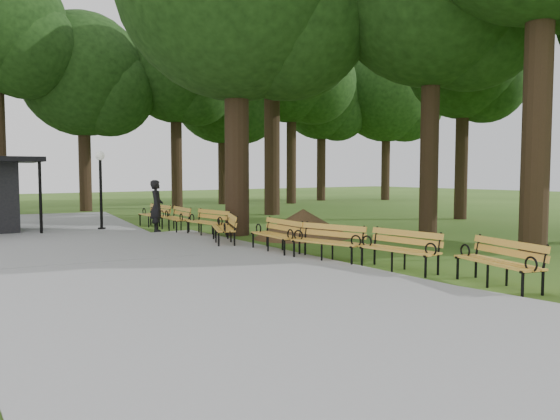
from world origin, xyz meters
TOP-DOWN VIEW (x-y plane):
  - ground at (0.00, 0.00)m, footprint 100.00×100.00m
  - path at (-4.00, 3.00)m, footprint 12.00×38.00m
  - person at (-0.89, 11.24)m, footprint 0.68×0.78m
  - lamp_post at (-2.28, 12.95)m, footprint 0.32×0.32m
  - dirt_mound at (2.27, 7.04)m, footprint 2.81×2.81m
  - bench_2 at (0.50, -0.88)m, footprint 1.12×2.00m
  - bench_3 at (0.27, 1.27)m, footprint 0.80×1.95m
  - bench_4 at (-0.13, 3.10)m, footprint 1.08×2.00m
  - bench_5 at (-0.30, 4.96)m, footprint 0.81×1.95m
  - bench_6 at (-0.56, 7.22)m, footprint 1.36×2.00m
  - bench_7 at (-0.06, 9.16)m, footprint 0.81×1.95m
  - bench_8 at (-0.25, 11.17)m, footprint 0.86×1.96m
  - bench_9 at (-0.28, 12.95)m, footprint 0.67×1.91m
  - lawn_tree_4 at (6.80, 15.20)m, footprint 6.97×6.97m
  - lawn_tree_5 at (12.18, 8.25)m, footprint 4.96×4.96m
  - tree_backdrop at (6.76, 23.12)m, footprint 37.71×10.13m

SIDE VIEW (x-z plane):
  - ground at x=0.00m, z-range 0.00..0.00m
  - path at x=-4.00m, z-range 0.00..0.06m
  - bench_2 at x=0.50m, z-range 0.00..0.88m
  - bench_3 at x=0.27m, z-range 0.00..0.88m
  - bench_4 at x=-0.13m, z-range 0.00..0.88m
  - bench_5 at x=-0.30m, z-range 0.00..0.88m
  - bench_6 at x=-0.56m, z-range 0.00..0.88m
  - bench_7 at x=-0.06m, z-range 0.00..0.88m
  - bench_8 at x=-0.25m, z-range 0.00..0.88m
  - bench_9 at x=-0.28m, z-range 0.00..0.88m
  - dirt_mound at x=2.27m, z-range 0.00..0.92m
  - person at x=-0.89m, z-range 0.00..1.82m
  - lamp_post at x=-2.28m, z-range 0.65..3.48m
  - lawn_tree_5 at x=12.18m, z-range 2.15..11.54m
  - tree_backdrop at x=6.76m, z-range 0.00..16.70m
  - lawn_tree_4 at x=6.80m, z-range 2.83..15.60m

